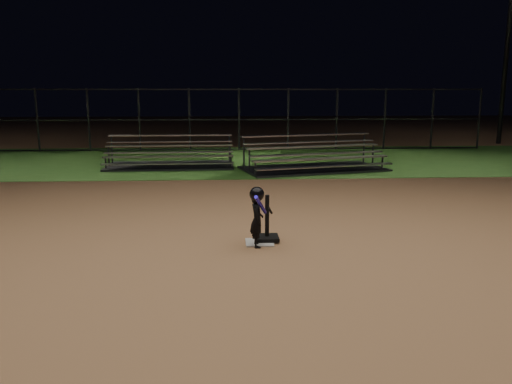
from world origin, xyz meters
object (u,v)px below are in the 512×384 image
child_batter (257,215)px  bleacher_left (170,161)px  bleacher_right (314,163)px  home_plate (260,242)px  batting_tee (267,232)px  light_pole_right (509,32)px

child_batter → bleacher_left: (-2.29, 8.72, -0.31)m
bleacher_right → home_plate: bearing=-120.1°
child_batter → home_plate: bearing=-20.0°
home_plate → bleacher_right: bearing=74.1°
batting_tee → light_pole_right: 19.59m
bleacher_right → light_pole_right: light_pole_right is taller
batting_tee → bleacher_right: bleacher_right is taller
batting_tee → child_batter: size_ratio=0.77×
batting_tee → bleacher_left: (-2.47, 8.42, 0.04)m
batting_tee → bleacher_right: size_ratio=0.16×
home_plate → child_batter: (-0.05, -0.19, 0.51)m
child_batter → bleacher_left: bleacher_left is taller
home_plate → light_pole_right: (12.00, 14.94, 4.93)m
bleacher_right → light_pole_right: 13.16m
child_batter → light_pole_right: light_pole_right is taller
home_plate → bleacher_left: bearing=105.3°
light_pole_right → child_batter: bearing=-128.5°
home_plate → batting_tee: (0.13, 0.11, 0.15)m
home_plate → bleacher_right: size_ratio=0.10×
home_plate → bleacher_right: bleacher_right is taller
child_batter → bleacher_right: 8.09m
batting_tee → light_pole_right: bearing=51.3°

